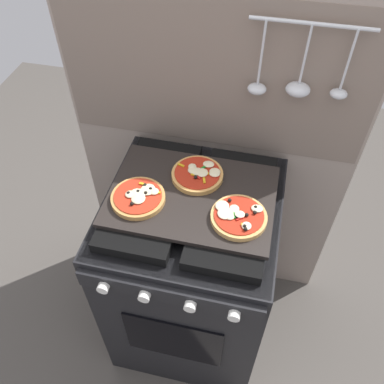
{
  "coord_description": "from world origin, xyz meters",
  "views": [
    {
      "loc": [
        0.2,
        -0.87,
        1.91
      ],
      "look_at": [
        0.0,
        0.0,
        0.93
      ],
      "focal_mm": 38.34,
      "sensor_mm": 36.0,
      "label": 1
    }
  ],
  "objects_px": {
    "stove": "(192,270)",
    "pizza_left": "(139,197)",
    "baking_tray": "(192,196)",
    "pizza_center": "(199,174)",
    "pizza_right": "(238,216)"
  },
  "relations": [
    {
      "from": "pizza_right",
      "to": "pizza_center",
      "type": "distance_m",
      "value": 0.22
    },
    {
      "from": "baking_tray",
      "to": "pizza_center",
      "type": "relative_size",
      "value": 3.09
    },
    {
      "from": "stove",
      "to": "pizza_left",
      "type": "distance_m",
      "value": 0.51
    },
    {
      "from": "pizza_left",
      "to": "pizza_right",
      "type": "xyz_separation_m",
      "value": [
        0.32,
        -0.01,
        -0.0
      ]
    },
    {
      "from": "pizza_right",
      "to": "pizza_center",
      "type": "relative_size",
      "value": 1.0
    },
    {
      "from": "baking_tray",
      "to": "pizza_center",
      "type": "distance_m",
      "value": 0.08
    },
    {
      "from": "pizza_left",
      "to": "pizza_right",
      "type": "bearing_deg",
      "value": -1.26
    },
    {
      "from": "baking_tray",
      "to": "pizza_left",
      "type": "bearing_deg",
      "value": -158.87
    },
    {
      "from": "baking_tray",
      "to": "pizza_left",
      "type": "height_order",
      "value": "pizza_left"
    },
    {
      "from": "pizza_right",
      "to": "baking_tray",
      "type": "bearing_deg",
      "value": 156.68
    },
    {
      "from": "pizza_left",
      "to": "stove",
      "type": "bearing_deg",
      "value": 20.63
    },
    {
      "from": "stove",
      "to": "baking_tray",
      "type": "relative_size",
      "value": 1.67
    },
    {
      "from": "pizza_left",
      "to": "pizza_center",
      "type": "distance_m",
      "value": 0.22
    },
    {
      "from": "baking_tray",
      "to": "pizza_center",
      "type": "xyz_separation_m",
      "value": [
        0.0,
        0.08,
        0.02
      ]
    },
    {
      "from": "stove",
      "to": "pizza_left",
      "type": "xyz_separation_m",
      "value": [
        -0.16,
        -0.06,
        0.48
      ]
    }
  ]
}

